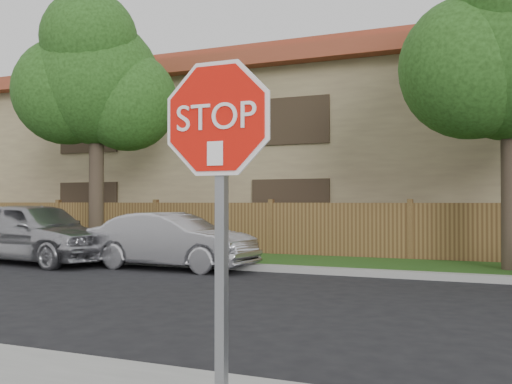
% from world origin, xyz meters
% --- Properties ---
extents(ground, '(90.00, 90.00, 0.00)m').
position_xyz_m(ground, '(0.00, 0.00, 0.00)').
color(ground, black).
rests_on(ground, ground).
extents(far_curb, '(70.00, 0.30, 0.15)m').
position_xyz_m(far_curb, '(0.00, 8.15, 0.07)').
color(far_curb, gray).
rests_on(far_curb, ground).
extents(grass_strip, '(70.00, 3.00, 0.12)m').
position_xyz_m(grass_strip, '(0.00, 9.80, 0.06)').
color(grass_strip, '#1E4714').
rests_on(grass_strip, ground).
extents(fence, '(70.00, 0.12, 1.60)m').
position_xyz_m(fence, '(0.00, 11.40, 0.80)').
color(fence, '#50351C').
rests_on(fence, ground).
extents(apartment_building, '(35.20, 9.20, 7.20)m').
position_xyz_m(apartment_building, '(0.00, 17.00, 3.53)').
color(apartment_building, '#897555').
rests_on(apartment_building, ground).
extents(tree_left, '(4.80, 3.90, 7.78)m').
position_xyz_m(tree_left, '(-8.98, 9.57, 5.22)').
color(tree_left, '#382B21').
rests_on(tree_left, ground).
extents(tree_mid, '(4.80, 3.90, 7.35)m').
position_xyz_m(tree_mid, '(2.52, 9.57, 4.87)').
color(tree_mid, '#382B21').
rests_on(tree_mid, ground).
extents(stop_sign, '(1.01, 0.13, 2.55)m').
position_xyz_m(stop_sign, '(0.97, -1.48, 1.83)').
color(stop_sign, gray).
rests_on(stop_sign, sidewalk_near).
extents(sedan_far_left, '(5.06, 2.58, 1.65)m').
position_xyz_m(sedan_far_left, '(-9.01, 7.26, 0.82)').
color(sedan_far_left, '#A0A0A4').
rests_on(sedan_far_left, ground).
extents(sedan_left, '(4.17, 1.53, 1.37)m').
position_xyz_m(sedan_left, '(-5.02, 7.60, 0.68)').
color(sedan_left, '#A4A3A8').
rests_on(sedan_left, ground).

